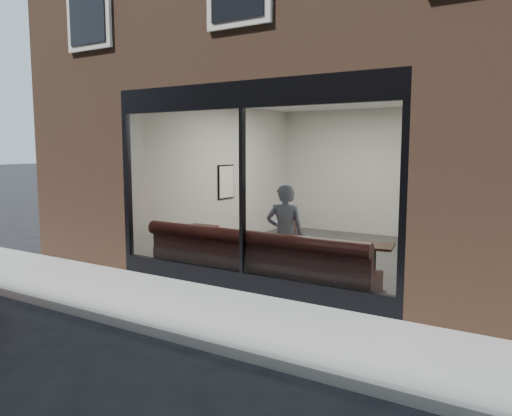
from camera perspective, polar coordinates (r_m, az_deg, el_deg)
The scene contains 20 objects.
ground at distance 6.35m, azimuth -12.11°, elevation -13.69°, with size 120.00×120.00×0.00m, color black.
sidewalk_near at distance 7.06m, azimuth -6.34°, elevation -11.40°, with size 40.00×2.00×0.01m, color gray.
kerb_near at distance 6.30m, azimuth -12.45°, elevation -13.30°, with size 40.00×0.10×0.12m, color gray.
host_building_pier_left at distance 14.59m, azimuth -0.89°, elevation 4.48°, with size 2.50×12.00×3.20m, color brown.
host_building_backfill at distance 15.81m, azimuth 16.76°, elevation 4.38°, with size 5.00×6.00×3.20m, color brown.
cafe_floor at distance 10.37m, azimuth 7.57°, elevation -5.38°, with size 6.00×6.00×0.00m, color #2D2D30.
cafe_ceiling at distance 10.18m, azimuth 7.86°, elevation 12.33°, with size 6.00×6.00×0.00m, color white.
cafe_wall_back at distance 12.94m, azimuth 13.20°, elevation 3.99°, with size 5.00×5.00×0.00m, color beige.
cafe_wall_left at distance 11.41m, azimuth -3.78°, elevation 3.79°, with size 6.00×6.00×0.00m, color beige.
cafe_wall_right at distance 9.41m, azimuth 21.67°, elevation 2.66°, with size 6.00×6.00×0.00m, color beige.
storefront_kick at distance 7.83m, azimuth -1.52°, elevation -8.41°, with size 5.00×0.10×0.30m, color black.
storefront_header at distance 7.59m, azimuth -1.60°, elevation 12.82°, with size 5.00×0.10×0.40m, color black.
storefront_mullion at distance 7.58m, azimuth -1.56°, elevation 1.85°, with size 0.06×0.10×2.50m, color black.
storefront_glass at distance 7.55m, azimuth -1.68°, elevation 1.84°, with size 4.80×4.80×0.00m, color white.
banquette at distance 8.13m, azimuth 0.05°, elevation -7.27°, with size 4.00×0.55×0.45m, color #331512.
person at distance 8.07m, azimuth 3.32°, elevation -3.05°, with size 0.60×0.39×1.65m, color #879BB5.
cafe_table_left at distance 9.40m, azimuth -6.62°, elevation -2.18°, with size 0.57×0.57×0.04m, color black.
cafe_table_right at distance 7.77m, azimuth 13.31°, elevation -4.24°, with size 0.59×0.59×0.04m, color black.
cafe_chair_left at distance 9.92m, azimuth 3.24°, elevation -4.60°, with size 0.45×0.45×0.04m, color black.
wall_poster at distance 11.46m, azimuth -3.39°, elevation 3.00°, with size 0.02×0.54×0.72m, color white.
Camera 1 is at (4.18, -4.24, 2.22)m, focal length 35.00 mm.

